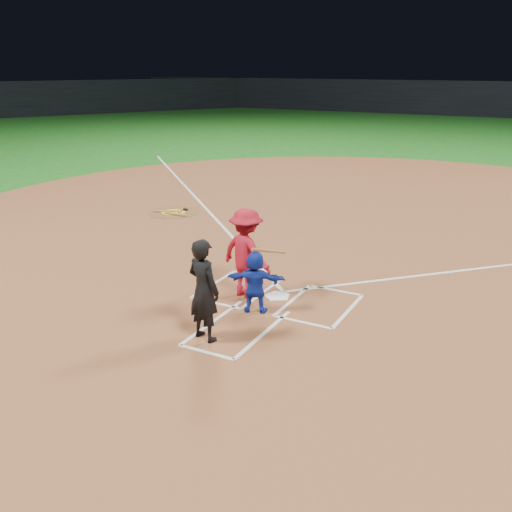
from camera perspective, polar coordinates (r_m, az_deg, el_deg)
The scene contains 14 objects.
ground at distance 12.20m, azimuth 2.13°, elevation -4.13°, with size 120.00×120.00×0.00m, color #165B18.
home_plate_dirt at distance 17.51m, azimuth 10.74°, elevation 2.71°, with size 28.00×28.00×0.01m, color brown.
stadium_wall_far at distance 58.43m, azimuth 23.86°, elevation 14.12°, with size 80.00×1.20×3.20m, color black.
home_plate at distance 12.20m, azimuth 2.13°, elevation -4.04°, with size 0.60×0.60×0.02m, color white.
on_deck_circle at distance 19.27m, azimuth -8.24°, elevation 4.35°, with size 1.70×1.70×0.01m, color brown.
on_deck_logo at distance 19.27m, azimuth -8.24°, elevation 4.37°, with size 0.80×0.80×0.00m, color yellow.
on_deck_bat_a at distance 19.37m, azimuth -7.46°, elevation 4.58°, with size 0.06×0.06×0.84m, color olive.
on_deck_bat_b at distance 19.30m, azimuth -8.91°, elevation 4.45°, with size 0.06×0.06×0.84m, color olive.
on_deck_bat_c at distance 18.86m, azimuth -8.04°, elevation 4.16°, with size 0.06×0.06×0.84m, color brown.
bat_weight_donut at distance 19.47m, azimuth -7.08°, elevation 4.64°, with size 0.19×0.19×0.05m, color black.
catcher at distance 11.25m, azimuth -0.08°, elevation -2.61°, with size 1.17×0.37×1.26m, color #1531B2.
umpire at distance 10.08m, azimuth -5.26°, elevation -3.41°, with size 0.69×0.45×1.88m, color black.
chalk_markings at distance 16.85m, azimuth 10.01°, elevation 2.16°, with size 28.35×17.32×0.01m.
batter_at_plate at distance 11.93m, azimuth -0.98°, elevation 0.31°, with size 1.50×1.03×1.91m.
Camera 1 is at (4.86, -10.14, 4.74)m, focal length 40.00 mm.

